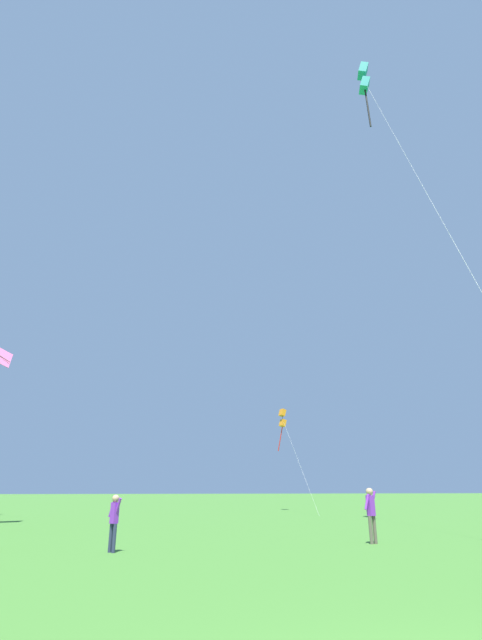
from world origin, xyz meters
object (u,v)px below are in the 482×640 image
at_px(kite_orange_box, 283,419).
at_px(person_far_back, 114,517).
at_px(kite_teal_box, 364,81).
at_px(person_in_blue_jacket, 371,510).

relative_size(kite_orange_box, person_far_back, 5.43).
distance_m(kite_teal_box, person_far_back, 28.12).
height_order(kite_orange_box, kite_teal_box, kite_teal_box).
bearing_deg(kite_teal_box, kite_orange_box, 88.84).
relative_size(person_in_blue_jacket, person_far_back, 1.12).
xyz_separation_m(kite_teal_box, person_far_back, (-12.70, -4.90, -24.60)).
bearing_deg(person_in_blue_jacket, kite_teal_box, 46.00).
height_order(kite_orange_box, person_in_blue_jacket, kite_orange_box).
relative_size(kite_teal_box, person_far_back, 17.17).
distance_m(kite_orange_box, kite_teal_box, 27.09).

